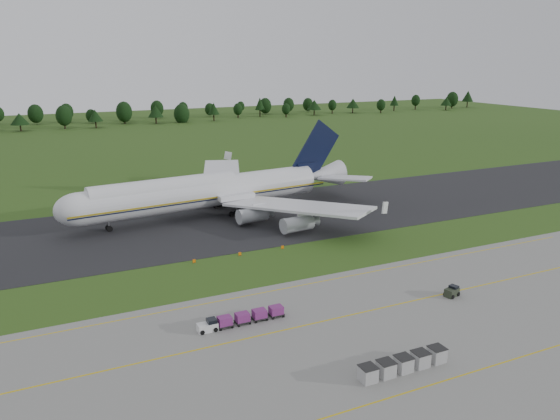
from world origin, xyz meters
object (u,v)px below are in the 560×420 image
baggage_train (240,319)px  uld_row (403,364)px  aircraft (210,191)px  edge_markers (240,254)px  utility_cart (452,292)px

baggage_train → uld_row: size_ratio=1.06×
aircraft → edge_markers: size_ratio=4.04×
utility_cart → uld_row: size_ratio=0.22×
baggage_train → uld_row: uld_row is taller
baggage_train → uld_row: 22.37m
baggage_train → edge_markers: 26.48m
uld_row → edge_markers: (-3.20, 43.18, -0.69)m
aircraft → uld_row: 70.71m
utility_cart → baggage_train: bearing=170.8°
utility_cart → uld_row: bearing=-145.1°
baggage_train → edge_markers: size_ratio=0.69×
baggage_train → utility_cart: 32.16m
utility_cart → edge_markers: bearing=126.8°
aircraft → baggage_train: 53.92m
uld_row → edge_markers: bearing=94.2°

